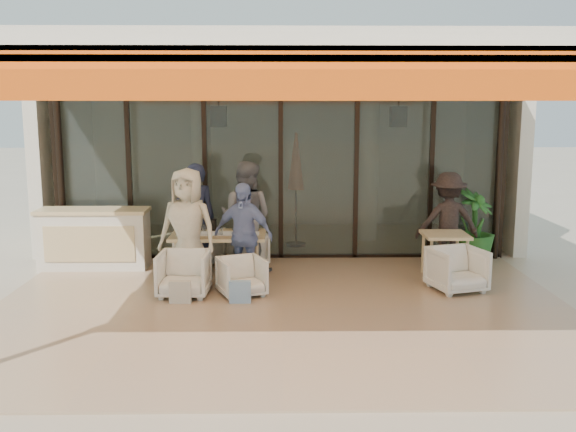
# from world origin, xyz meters

# --- Properties ---
(ground) EXTENTS (70.00, 70.00, 0.00)m
(ground) POSITION_xyz_m (0.00, 0.00, 0.00)
(ground) COLOR #C6B293
(ground) RESTS_ON ground
(terrace_floor) EXTENTS (8.00, 6.00, 0.01)m
(terrace_floor) POSITION_xyz_m (0.00, 0.00, 0.01)
(terrace_floor) COLOR tan
(terrace_floor) RESTS_ON ground
(terrace_structure) EXTENTS (8.00, 6.00, 3.40)m
(terrace_structure) POSITION_xyz_m (0.00, -0.26, 3.25)
(terrace_structure) COLOR silver
(terrace_structure) RESTS_ON ground
(glass_storefront) EXTENTS (8.08, 0.10, 3.20)m
(glass_storefront) POSITION_xyz_m (0.00, 3.00, 1.60)
(glass_storefront) COLOR #9EADA3
(glass_storefront) RESTS_ON ground
(interior_block) EXTENTS (9.05, 3.62, 3.52)m
(interior_block) POSITION_xyz_m (0.01, 5.31, 2.23)
(interior_block) COLOR silver
(interior_block) RESTS_ON ground
(host_counter) EXTENTS (1.85, 0.65, 1.04)m
(host_counter) POSITION_xyz_m (-3.18, 2.30, 0.53)
(host_counter) COLOR silver
(host_counter) RESTS_ON ground
(dining_table) EXTENTS (1.50, 0.90, 0.93)m
(dining_table) POSITION_xyz_m (-1.01, 1.61, 0.69)
(dining_table) COLOR beige
(dining_table) RESTS_ON ground
(chair_far_left) EXTENTS (0.88, 0.85, 0.72)m
(chair_far_left) POSITION_xyz_m (-1.42, 2.56, 0.36)
(chair_far_left) COLOR white
(chair_far_left) RESTS_ON ground
(chair_far_right) EXTENTS (0.78, 0.75, 0.65)m
(chair_far_right) POSITION_xyz_m (-0.58, 2.56, 0.32)
(chair_far_right) COLOR white
(chair_far_right) RESTS_ON ground
(chair_near_left) EXTENTS (0.75, 0.71, 0.74)m
(chair_near_left) POSITION_xyz_m (-1.42, 0.66, 0.37)
(chair_near_left) COLOR white
(chair_near_left) RESTS_ON ground
(chair_near_right) EXTENTS (0.79, 0.77, 0.64)m
(chair_near_right) POSITION_xyz_m (-0.58, 0.66, 0.32)
(chair_near_right) COLOR white
(chair_near_right) RESTS_ON ground
(diner_navy) EXTENTS (0.75, 0.58, 1.84)m
(diner_navy) POSITION_xyz_m (-1.42, 2.06, 0.92)
(diner_navy) COLOR #192037
(diner_navy) RESTS_ON ground
(diner_grey) EXTENTS (1.09, 0.97, 1.87)m
(diner_grey) POSITION_xyz_m (-0.58, 2.06, 0.93)
(diner_grey) COLOR #5E5E63
(diner_grey) RESTS_ON ground
(diner_cream) EXTENTS (1.02, 0.79, 1.84)m
(diner_cream) POSITION_xyz_m (-1.42, 1.16, 0.92)
(diner_cream) COLOR beige
(diner_cream) RESTS_ON ground
(diner_periwinkle) EXTENTS (1.03, 0.71, 1.62)m
(diner_periwinkle) POSITION_xyz_m (-0.58, 1.16, 0.81)
(diner_periwinkle) COLOR #7085BB
(diner_periwinkle) RESTS_ON ground
(tote_bag_cream) EXTENTS (0.30, 0.10, 0.34)m
(tote_bag_cream) POSITION_xyz_m (-1.42, 0.26, 0.17)
(tote_bag_cream) COLOR silver
(tote_bag_cream) RESTS_ON ground
(tote_bag_blue) EXTENTS (0.30, 0.10, 0.34)m
(tote_bag_blue) POSITION_xyz_m (-0.58, 0.26, 0.17)
(tote_bag_blue) COLOR #99BFD8
(tote_bag_blue) RESTS_ON ground
(side_table) EXTENTS (0.70, 0.70, 0.74)m
(side_table) POSITION_xyz_m (2.63, 1.58, 0.64)
(side_table) COLOR beige
(side_table) RESTS_ON ground
(side_chair) EXTENTS (0.88, 0.85, 0.74)m
(side_chair) POSITION_xyz_m (2.63, 0.83, 0.37)
(side_chair) COLOR white
(side_chair) RESTS_ON ground
(standing_woman) EXTENTS (1.09, 0.65, 1.66)m
(standing_woman) POSITION_xyz_m (2.83, 2.22, 0.83)
(standing_woman) COLOR black
(standing_woman) RESTS_ON ground
(potted_palm) EXTENTS (1.04, 1.04, 1.32)m
(potted_palm) POSITION_xyz_m (3.38, 2.54, 0.66)
(potted_palm) COLOR #1E5919
(potted_palm) RESTS_ON ground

